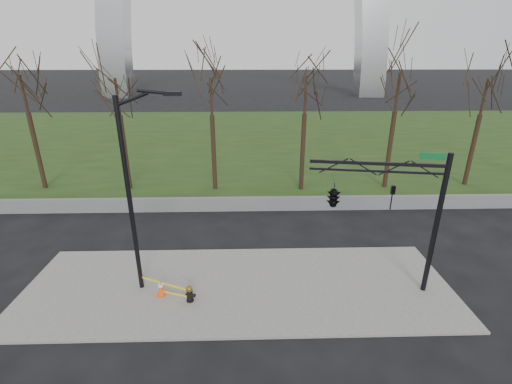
{
  "coord_description": "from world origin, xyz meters",
  "views": [
    {
      "loc": [
        0.42,
        -12.54,
        9.26
      ],
      "look_at": [
        0.81,
        2.0,
        3.59
      ],
      "focal_mm": 24.63,
      "sensor_mm": 36.0,
      "label": 1
    }
  ],
  "objects_px": {
    "fire_hydrant": "(190,294)",
    "traffic_signal_mast": "(354,196)",
    "street_light": "(134,185)",
    "traffic_cone": "(161,288)"
  },
  "relations": [
    {
      "from": "fire_hydrant",
      "to": "street_light",
      "type": "distance_m",
      "value": 4.79
    },
    {
      "from": "traffic_cone",
      "to": "street_light",
      "type": "relative_size",
      "value": 0.08
    },
    {
      "from": "fire_hydrant",
      "to": "street_light",
      "type": "bearing_deg",
      "value": 173.24
    },
    {
      "from": "traffic_cone",
      "to": "street_light",
      "type": "xyz_separation_m",
      "value": [
        -0.73,
        0.56,
        4.27
      ]
    },
    {
      "from": "fire_hydrant",
      "to": "traffic_signal_mast",
      "type": "relative_size",
      "value": 0.12
    },
    {
      "from": "fire_hydrant",
      "to": "traffic_cone",
      "type": "relative_size",
      "value": 1.12
    },
    {
      "from": "fire_hydrant",
      "to": "traffic_cone",
      "type": "distance_m",
      "value": 1.3
    },
    {
      "from": "fire_hydrant",
      "to": "street_light",
      "type": "relative_size",
      "value": 0.09
    },
    {
      "from": "fire_hydrant",
      "to": "street_light",
      "type": "height_order",
      "value": "street_light"
    },
    {
      "from": "traffic_cone",
      "to": "traffic_signal_mast",
      "type": "height_order",
      "value": "traffic_signal_mast"
    }
  ]
}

